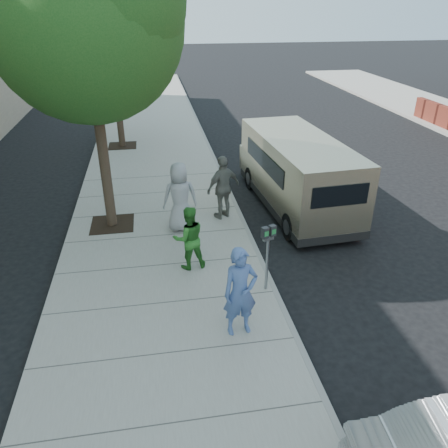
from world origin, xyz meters
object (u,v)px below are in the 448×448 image
(tree_far, at_px, (111,28))
(person_striped_polo, at_px, (223,187))
(parking_meter, at_px, (268,245))
(van, at_px, (296,171))
(person_green_shirt, at_px, (189,238))
(person_officer, at_px, (240,292))
(tree_near, at_px, (87,16))
(person_gray_shirt, at_px, (180,197))

(tree_far, relative_size, person_striped_polo, 3.47)
(tree_far, relative_size, parking_meter, 4.16)
(van, bearing_deg, person_green_shirt, -142.19)
(van, height_order, person_officer, van)
(tree_near, height_order, person_striped_polo, tree_near)
(person_officer, distance_m, person_striped_polo, 4.99)
(person_officer, relative_size, person_gray_shirt, 0.94)
(tree_far, xyz_separation_m, person_striped_polo, (3.17, -7.66, -3.80))
(tree_far, distance_m, parking_meter, 12.43)
(tree_far, height_order, parking_meter, tree_far)
(person_officer, xyz_separation_m, person_green_shirt, (-0.73, 2.44, -0.13))
(person_green_shirt, bearing_deg, tree_near, -61.31)
(tree_near, relative_size, tree_far, 1.16)
(person_striped_polo, bearing_deg, person_gray_shirt, -4.28)
(person_gray_shirt, xyz_separation_m, person_striped_polo, (1.28, 0.55, -0.03))
(tree_far, distance_m, van, 9.65)
(van, height_order, person_striped_polo, van)
(tree_near, relative_size, person_striped_polo, 4.02)
(tree_near, xyz_separation_m, person_gray_shirt, (1.88, -0.61, -4.43))
(person_officer, height_order, person_green_shirt, person_officer)
(tree_near, height_order, person_gray_shirt, tree_near)
(van, bearing_deg, person_officer, -120.92)
(person_green_shirt, bearing_deg, tree_far, -87.33)
(tree_near, bearing_deg, person_gray_shirt, -18.04)
(person_gray_shirt, bearing_deg, tree_near, -23.21)
(tree_near, distance_m, person_officer, 7.24)
(tree_near, xyz_separation_m, person_officer, (2.66, -5.02, -4.49))
(person_officer, bearing_deg, tree_far, 94.51)
(person_officer, height_order, person_striped_polo, person_striped_polo)
(tree_far, distance_m, person_officer, 13.45)
(person_striped_polo, bearing_deg, person_green_shirt, 36.39)
(tree_near, height_order, van, tree_near)
(tree_far, xyz_separation_m, person_officer, (2.66, -12.62, -3.82))
(tree_far, bearing_deg, tree_near, -90.00)
(tree_far, bearing_deg, parking_meter, -72.87)
(tree_far, distance_m, person_striped_polo, 9.12)
(tree_near, bearing_deg, parking_meter, -47.10)
(person_gray_shirt, bearing_deg, parking_meter, 111.99)
(person_green_shirt, height_order, person_gray_shirt, person_gray_shirt)
(parking_meter, bearing_deg, person_officer, -144.54)
(person_officer, xyz_separation_m, person_striped_polo, (0.51, 4.96, 0.03))
(tree_far, xyz_separation_m, parking_meter, (3.50, -11.37, -3.60))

